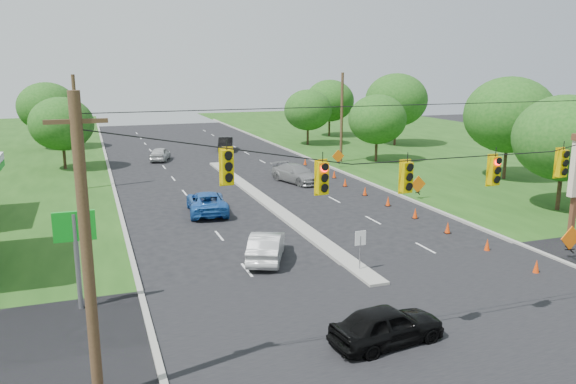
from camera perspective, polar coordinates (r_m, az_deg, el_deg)
name	(u,v)px	position (r m, az deg, el deg)	size (l,w,h in m)	color
ground	(431,326)	(22.51, 14.35, -13.01)	(160.00, 160.00, 0.00)	black
cross_street	(431,326)	(22.51, 14.35, -13.01)	(160.00, 14.00, 0.02)	black
curb_left	(113,187)	(47.65, -17.31, 0.46)	(0.25, 110.00, 0.16)	gray
curb_right	(340,172)	(52.39, 5.31, 2.05)	(0.25, 110.00, 0.16)	gray
median	(265,202)	(40.58, -2.31, -1.04)	(1.00, 34.00, 0.18)	gray
median_sign	(360,243)	(26.77, 7.36, -5.15)	(0.55, 0.06, 2.05)	gray
signal_span	(455,204)	(20.07, 16.58, -1.22)	(25.60, 0.32, 9.00)	#422D1C
utility_pole_far_left	(77,133)	(46.93, -20.60, 5.62)	(0.28, 0.28, 9.00)	#422D1C
utility_pole_far_right	(342,118)	(57.28, 5.48, 7.49)	(0.28, 0.28, 9.00)	#422D1C
cone_0	(536,267)	(29.19, 23.92, -6.95)	(0.32, 0.32, 0.70)	#E03D0A
cone_1	(487,245)	(31.65, 19.58, -5.10)	(0.32, 0.32, 0.70)	#E03D0A
cone_2	(448,228)	(34.29, 15.92, -3.49)	(0.32, 0.32, 0.70)	#E03D0A
cone_3	(415,213)	(37.08, 12.80, -2.11)	(0.32, 0.32, 0.70)	#E03D0A
cone_4	(388,201)	(39.98, 10.13, -0.92)	(0.32, 0.32, 0.70)	#E03D0A
cone_5	(365,191)	(42.96, 7.83, 0.11)	(0.32, 0.32, 0.70)	#E03D0A
cone_6	(345,182)	(46.02, 5.83, 1.00)	(0.32, 0.32, 0.70)	#E03D0A
cone_7	(334,174)	(49.38, 4.72, 1.82)	(0.32, 0.32, 0.70)	#E03D0A
cone_8	(319,168)	(52.54, 3.15, 2.50)	(0.32, 0.32, 0.70)	#E03D0A
cone_9	(305,162)	(55.73, 1.75, 3.10)	(0.32, 0.32, 0.70)	#E03D0A
work_sign_0	(571,239)	(31.72, 26.79, -4.30)	(1.27, 0.58, 1.37)	black
work_sign_1	(418,185)	(42.19, 13.07, 0.69)	(1.27, 0.58, 1.37)	black
work_sign_2	(338,157)	(54.28, 5.11, 3.59)	(1.27, 0.58, 1.37)	black
tree_5	(61,124)	(56.94, -22.02, 6.44)	(5.88, 5.88, 6.86)	black
tree_6	(47,107)	(71.93, -23.28, 7.94)	(6.72, 6.72, 7.84)	black
tree_7	(565,138)	(41.55, 26.31, 4.94)	(6.72, 6.72, 7.84)	black
tree_8	(509,115)	(51.45, 21.55, 7.30)	(7.56, 7.56, 8.82)	black
tree_9	(377,119)	(57.98, 9.06, 7.30)	(5.88, 5.88, 6.86)	black
tree_10	(396,100)	(70.50, 10.95, 9.16)	(7.56, 7.56, 8.82)	black
tree_11	(330,101)	(78.50, 4.25, 9.24)	(6.72, 6.72, 7.84)	black
tree_12	(308,110)	(69.78, 2.04, 8.33)	(5.88, 5.88, 6.86)	black
black_sedan	(387,325)	(20.53, 10.04, -13.19)	(1.70, 4.23, 1.44)	black
white_sedan	(266,246)	(28.46, -2.20, -5.51)	(1.55, 4.44, 1.46)	#BABABA
blue_pickup	(207,202)	(37.80, -8.25, -1.04)	(2.44, 5.30, 1.47)	#225DB1
silver_car_far	(296,174)	(47.31, 0.86, 1.88)	(2.12, 5.22, 1.51)	gray
silver_car_oncoming	(160,154)	(59.84, -12.86, 3.79)	(1.67, 4.15, 1.41)	#B9B9B9
dark_car_receding	(226,144)	(65.75, -6.36, 4.86)	(1.63, 4.67, 1.54)	black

